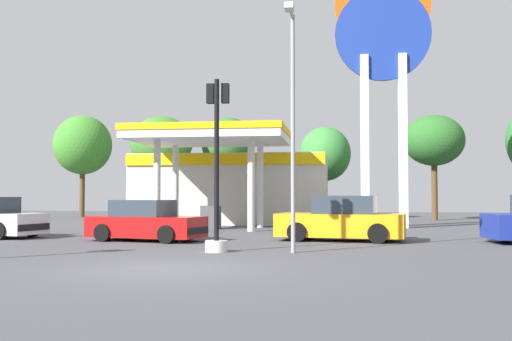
# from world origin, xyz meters

# --- Properties ---
(ground_plane) EXTENTS (90.00, 90.00, 0.00)m
(ground_plane) POSITION_xyz_m (0.00, 0.00, 0.00)
(ground_plane) COLOR #47474C
(ground_plane) RESTS_ON ground
(gas_station) EXTENTS (10.70, 12.82, 4.78)m
(gas_station) POSITION_xyz_m (-2.28, 21.20, 2.15)
(gas_station) COLOR beige
(gas_station) RESTS_ON ground
(station_pole_sign) EXTENTS (4.73, 0.56, 13.44)m
(station_pole_sign) POSITION_xyz_m (5.97, 17.48, 8.69)
(station_pole_sign) COLOR white
(station_pole_sign) RESTS_ON ground
(car_0) EXTENTS (4.67, 2.52, 1.59)m
(car_0) POSITION_xyz_m (3.83, 8.69, 0.72)
(car_0) COLOR black
(car_0) RESTS_ON ground
(car_2) EXTENTS (4.30, 2.50, 1.45)m
(car_2) POSITION_xyz_m (-3.00, 7.72, 0.65)
(car_2) COLOR black
(car_2) RESTS_ON ground
(traffic_signal_0) EXTENTS (0.65, 0.68, 4.95)m
(traffic_signal_0) POSITION_xyz_m (0.30, 4.04, 1.95)
(traffic_signal_0) COLOR silver
(traffic_signal_0) RESTS_ON ground
(tree_0) EXTENTS (4.20, 4.20, 7.40)m
(tree_0) POSITION_xyz_m (-14.73, 28.90, 5.23)
(tree_0) COLOR brown
(tree_0) RESTS_ON ground
(tree_1) EXTENTS (4.24, 4.24, 6.98)m
(tree_1) POSITION_xyz_m (-8.22, 26.94, 5.12)
(tree_1) COLOR brown
(tree_1) RESTS_ON ground
(tree_2) EXTENTS (3.80, 3.80, 7.12)m
(tree_2) POSITION_xyz_m (-3.99, 29.23, 5.15)
(tree_2) COLOR brown
(tree_2) RESTS_ON ground
(tree_3) EXTENTS (3.42, 3.42, 6.19)m
(tree_3) POSITION_xyz_m (2.86, 27.87, 4.35)
(tree_3) COLOR brown
(tree_3) RESTS_ON ground
(tree_4) EXTENTS (3.86, 3.86, 6.75)m
(tree_4) POSITION_xyz_m (9.82, 26.93, 5.08)
(tree_4) COLOR brown
(tree_4) RESTS_ON ground
(corner_streetlamp) EXTENTS (0.24, 1.48, 6.76)m
(corner_streetlamp) POSITION_xyz_m (2.48, 3.86, 4.08)
(corner_streetlamp) COLOR gray
(corner_streetlamp) RESTS_ON ground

